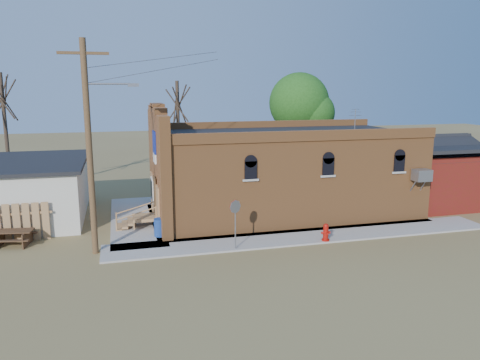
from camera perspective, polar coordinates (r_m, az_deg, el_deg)
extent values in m
plane|color=brown|center=(21.47, 5.33, -8.01)|extent=(120.00, 120.00, 0.00)
cube|color=#9E9991|center=(22.78, 8.12, -6.83)|extent=(19.00, 2.20, 0.08)
cube|color=#9E9991|center=(26.00, -12.58, -4.71)|extent=(2.60, 10.00, 0.08)
cube|color=#A96633|center=(26.57, 5.42, 0.75)|extent=(14.00, 7.00, 4.50)
cube|color=black|center=(26.25, 5.52, 5.70)|extent=(13.80, 6.80, 0.12)
cube|color=#A96633|center=(24.95, -9.83, 1.47)|extent=(0.50, 7.40, 5.80)
cube|color=navy|center=(23.58, -10.39, 3.60)|extent=(0.08, 1.10, 1.56)
cube|color=gray|center=(25.92, 21.29, 0.56)|extent=(0.85, 0.65, 0.60)
cube|color=#5E1E10|center=(31.22, 22.01, 0.33)|extent=(5.00, 6.00, 3.20)
cylinder|color=#452F1B|center=(20.41, -17.90, 3.49)|extent=(0.26, 0.26, 9.00)
cube|color=#452F1B|center=(20.30, -18.58, 14.46)|extent=(2.00, 0.12, 0.12)
cylinder|color=gray|center=(20.22, -15.77, 11.23)|extent=(1.80, 0.08, 0.08)
cube|color=gray|center=(20.24, -12.88, 11.22)|extent=(0.45, 0.22, 0.14)
cylinder|color=#453727|center=(32.44, -7.52, 5.28)|extent=(0.24, 0.24, 7.50)
cylinder|color=#453727|center=(33.89, -26.61, 4.87)|extent=(0.24, 0.24, 8.00)
cylinder|color=#453727|center=(35.25, 7.11, 4.78)|extent=(0.28, 0.28, 6.30)
sphere|color=#1F4D16|center=(35.05, 7.22, 9.33)|extent=(4.40, 4.40, 4.40)
cylinder|color=#9F1009|center=(22.20, 10.38, -7.19)|extent=(0.45, 0.45, 0.07)
cylinder|color=#9F1009|center=(22.09, 10.41, -6.35)|extent=(0.31, 0.31, 0.61)
sphere|color=#9F1009|center=(22.00, 10.44, -5.56)|extent=(0.25, 0.25, 0.25)
cylinder|color=#9F1009|center=(21.96, 10.58, -6.45)|extent=(0.15, 0.16, 0.11)
cylinder|color=#9F1009|center=(22.03, 10.04, -6.37)|extent=(0.16, 0.15, 0.11)
cylinder|color=#9F1009|center=(22.16, 10.78, -6.30)|extent=(0.16, 0.15, 0.11)
cylinder|color=gray|center=(20.50, -0.58, -5.72)|extent=(0.06, 0.06, 2.00)
cylinder|color=gray|center=(20.24, -0.57, -3.28)|extent=(0.55, 0.29, 0.60)
cylinder|color=#AA090F|center=(20.27, -0.59, -3.25)|extent=(0.55, 0.29, 0.60)
cylinder|color=navy|center=(22.70, -9.75, -5.71)|extent=(0.71, 0.71, 0.85)
cube|color=#462D1C|center=(23.91, -27.13, -6.39)|extent=(0.27, 1.30, 0.66)
cube|color=#462D1C|center=(23.51, -24.57, -6.45)|extent=(0.27, 1.30, 0.66)
cube|color=#462D1C|center=(23.61, -25.93, -5.62)|extent=(1.79, 1.01, 0.06)
cube|color=#462D1C|center=(23.23, -26.31, -6.64)|extent=(1.70, 0.50, 0.05)
cube|color=#462D1C|center=(24.15, -25.46, -5.91)|extent=(1.70, 0.50, 0.05)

